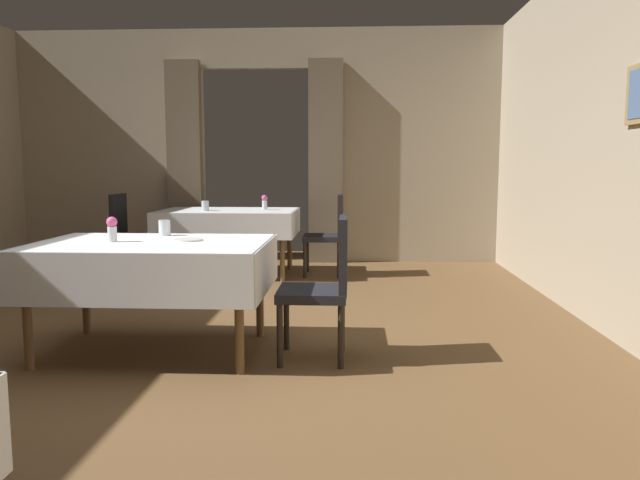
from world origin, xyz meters
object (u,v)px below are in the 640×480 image
(plate_mid_c, at_px, (188,240))
(flower_vase_mid, at_px, (112,228))
(dining_table_far, at_px, (228,218))
(chair_mid_right, at_px, (325,281))
(chair_far_right, at_px, (330,231))
(dining_table_mid, at_px, (152,256))
(chair_far_left, at_px, (129,230))
(glass_far_b, at_px, (205,206))
(glass_mid_b, at_px, (165,228))
(flower_vase_far, at_px, (265,202))

(plate_mid_c, bearing_deg, flower_vase_mid, -168.43)
(dining_table_far, distance_m, chair_mid_right, 3.30)
(chair_far_right, bearing_deg, dining_table_mid, -109.92)
(chair_far_left, bearing_deg, glass_far_b, -6.55)
(flower_vase_mid, bearing_deg, glass_mid_b, 58.11)
(glass_mid_b, height_order, glass_far_b, glass_mid_b)
(flower_vase_mid, xyz_separation_m, glass_far_b, (-0.06, 2.84, -0.03))
(dining_table_mid, relative_size, plate_mid_c, 7.75)
(dining_table_far, bearing_deg, flower_vase_far, 13.36)
(chair_far_left, bearing_deg, flower_vase_far, 4.03)
(glass_mid_b, bearing_deg, chair_far_right, 67.02)
(glass_far_b, bearing_deg, flower_vase_far, 18.67)
(flower_vase_mid, bearing_deg, dining_table_far, 86.67)
(chair_mid_right, distance_m, plate_mid_c, 0.99)
(flower_vase_mid, relative_size, flower_vase_far, 0.99)
(dining_table_mid, height_order, glass_far_b, glass_far_b)
(dining_table_far, relative_size, glass_far_b, 13.92)
(chair_far_right, xyz_separation_m, chair_far_left, (-2.33, -0.03, 0.00))
(plate_mid_c, bearing_deg, glass_far_b, 101.24)
(chair_far_left, distance_m, plate_mid_c, 3.22)
(flower_vase_far, xyz_separation_m, glass_far_b, (-0.64, -0.22, -0.04))
(chair_far_left, distance_m, glass_mid_b, 2.86)
(flower_vase_mid, xyz_separation_m, flower_vase_far, (0.58, 3.06, 0.00))
(chair_mid_right, distance_m, flower_vase_mid, 1.46)
(chair_mid_right, bearing_deg, plate_mid_c, 168.93)
(plate_mid_c, bearing_deg, dining_table_far, 96.14)
(chair_far_right, distance_m, chair_far_left, 2.33)
(dining_table_far, distance_m, flower_vase_far, 0.45)
(dining_table_mid, relative_size, glass_mid_b, 13.59)
(flower_vase_mid, height_order, plate_mid_c, flower_vase_mid)
(dining_table_mid, height_order, chair_far_right, chair_far_right)
(dining_table_far, height_order, chair_mid_right, chair_mid_right)
(chair_far_left, xyz_separation_m, glass_mid_b, (1.23, -2.57, 0.29))
(flower_vase_mid, bearing_deg, chair_mid_right, -3.45)
(dining_table_mid, bearing_deg, flower_vase_mid, -177.78)
(flower_vase_far, height_order, glass_far_b, flower_vase_far)
(dining_table_mid, bearing_deg, chair_mid_right, -4.73)
(flower_vase_far, relative_size, glass_far_b, 1.51)
(plate_mid_c, bearing_deg, flower_vase_far, 88.09)
(flower_vase_far, bearing_deg, dining_table_far, -166.64)
(dining_table_far, relative_size, glass_mid_b, 13.72)
(dining_table_far, bearing_deg, chair_mid_right, -67.72)
(glass_mid_b, bearing_deg, dining_table_mid, -85.77)
(flower_vase_mid, bearing_deg, dining_table_mid, 2.22)
(dining_table_far, xyz_separation_m, flower_vase_far, (0.41, 0.10, 0.18))
(dining_table_far, bearing_deg, glass_mid_b, -88.61)
(chair_far_left, bearing_deg, dining_table_mid, -66.85)
(chair_far_left, xyz_separation_m, plate_mid_c, (1.47, -2.85, 0.24))
(flower_vase_mid, height_order, glass_far_b, flower_vase_mid)
(chair_far_right, height_order, flower_vase_mid, chair_far_right)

